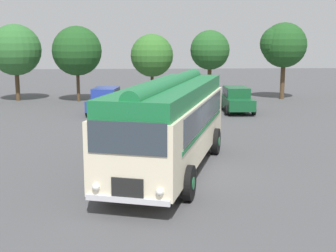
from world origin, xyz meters
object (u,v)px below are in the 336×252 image
Objects in this scene: car_near_left at (106,100)px; car_mid_right at (190,99)px; car_far_right at (236,99)px; vintage_bus at (170,120)px; car_mid_left at (151,100)px.

car_mid_right is (5.58, 0.12, 0.00)m from car_near_left.
car_far_right is (8.68, -0.04, 0.00)m from car_near_left.
car_far_right is at bearing 68.97° from vintage_bus.
car_near_left is at bearing 176.47° from car_mid_left.
car_mid_left is at bearing -178.51° from car_far_right.
car_near_left is at bearing 179.75° from car_far_right.
car_near_left is 1.01× the size of car_mid_right.
car_mid_left and car_far_right have the same top height.
vintage_bus is 2.41× the size of car_mid_left.
car_mid_right is (2.58, 0.31, 0.00)m from car_mid_left.
car_near_left is 1.04× the size of car_far_right.
vintage_bus is 13.68m from car_mid_left.
car_mid_left and car_mid_right have the same top height.
car_far_right is (5.30, 13.78, -1.05)m from vintage_bus.
car_mid_left is 0.99× the size of car_mid_right.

